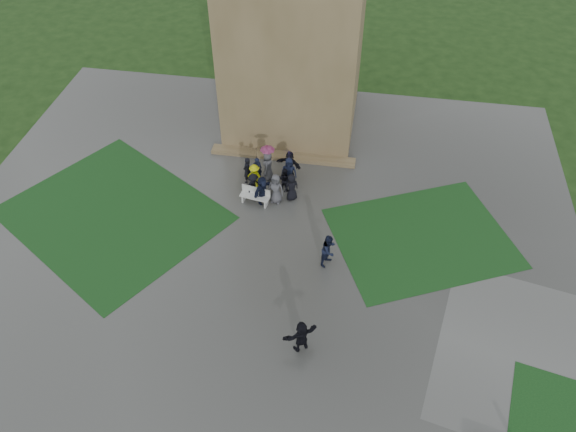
# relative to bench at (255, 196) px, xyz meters

# --- Properties ---
(ground) EXTENTS (120.00, 120.00, 0.00)m
(ground) POSITION_rel_bench_xyz_m (0.84, -6.29, -0.53)
(ground) COLOR black
(plaza) EXTENTS (34.00, 34.00, 0.02)m
(plaza) POSITION_rel_bench_xyz_m (0.84, -4.29, -0.52)
(plaza) COLOR #373735
(plaza) RESTS_ON ground
(lawn_inset_left) EXTENTS (14.10, 13.46, 0.01)m
(lawn_inset_left) POSITION_rel_bench_xyz_m (-7.66, -2.29, -0.50)
(lawn_inset_left) COLOR #123414
(lawn_inset_left) RESTS_ON plaza
(lawn_inset_right) EXTENTS (11.12, 10.15, 0.01)m
(lawn_inset_right) POSITION_rel_bench_xyz_m (9.34, -1.29, -0.50)
(lawn_inset_right) COLOR #123414
(lawn_inset_right) RESTS_ON plaza
(tower_plinth) EXTENTS (9.00, 0.80, 0.22)m
(tower_plinth) POSITION_rel_bench_xyz_m (0.84, 4.31, -0.40)
(tower_plinth) COLOR brown
(tower_plinth) RESTS_ON plaza
(bench) EXTENTS (1.77, 0.81, 0.99)m
(bench) POSITION_rel_bench_xyz_m (0.00, 0.00, 0.00)
(bench) COLOR beige
(bench) RESTS_ON plaza
(visitor_cluster) EXTENTS (3.62, 3.94, 2.43)m
(visitor_cluster) POSITION_rel_bench_xyz_m (0.74, 1.41, 0.52)
(visitor_cluster) COLOR black
(visitor_cluster) RESTS_ON plaza
(pedestrian_mid) EXTENTS (0.90, 1.07, 1.91)m
(pedestrian_mid) POSITION_rel_bench_xyz_m (4.60, -3.85, 0.45)
(pedestrian_mid) COLOR black
(pedestrian_mid) RESTS_ON plaza
(pedestrian_near) EXTENTS (1.70, 1.44, 1.79)m
(pedestrian_near) POSITION_rel_bench_xyz_m (3.97, -9.05, 0.39)
(pedestrian_near) COLOR black
(pedestrian_near) RESTS_ON plaza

